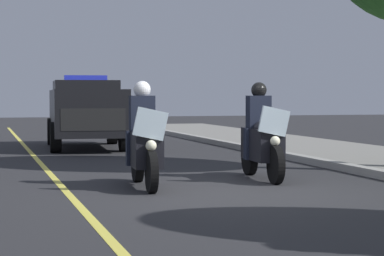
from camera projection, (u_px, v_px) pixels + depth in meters
ground_plane at (226, 191)px, 11.34m from camera, size 80.00×80.00×0.00m
lane_stripe_center at (71, 197)px, 10.68m from camera, size 48.00×0.12×0.01m
police_motorcycle_lead_left at (144, 144)px, 11.85m from camera, size 2.14×0.61×1.72m
police_motorcycle_lead_right at (262, 140)px, 12.96m from camera, size 2.14×0.61×1.72m
police_suv at (86, 110)px, 20.69m from camera, size 5.02×2.33×2.05m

